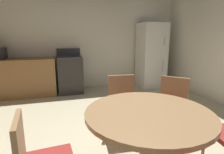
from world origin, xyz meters
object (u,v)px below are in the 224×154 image
Objects in this scene: chair_northeast at (171,105)px; chair_north at (123,102)px; oven_range at (70,74)px; refrigerator at (151,56)px; dining_table at (148,127)px.

chair_north is at bearing -69.40° from chair_northeast.
oven_range is 2.91m from chair_northeast.
oven_range is 2.43m from chair_north.
oven_range is 2.27m from refrigerator.
refrigerator is (2.23, -0.05, 0.41)m from oven_range.
oven_range is at bearing 98.62° from dining_table.
oven_range is 1.26× the size of chair_northeast.
chair_north is (0.09, 0.95, -0.10)m from dining_table.
refrigerator is at bearing 149.89° from chair_north.
chair_northeast is (-1.04, -2.60, -0.38)m from refrigerator.
chair_northeast is (1.19, -2.65, 0.03)m from oven_range.
chair_north is at bearing -125.41° from refrigerator.
refrigerator reaches higher than chair_north.
chair_north is (-0.60, 0.29, 0.00)m from chair_northeast.
refrigerator is at bearing -155.24° from chair_northeast.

